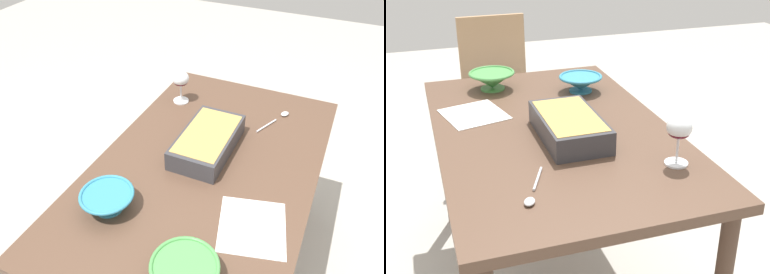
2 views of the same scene
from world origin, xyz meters
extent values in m
cube|color=brown|center=(0.00, 0.00, 0.71)|extent=(1.35, 0.83, 0.04)
cylinder|color=#493427|center=(0.62, -0.36, 0.34)|extent=(0.05, 0.05, 0.69)
cylinder|color=#493427|center=(0.62, 0.36, 0.34)|extent=(0.05, 0.05, 0.69)
cube|color=#334772|center=(0.95, 0.02, 0.43)|extent=(0.45, 0.39, 0.02)
cube|color=tan|center=(1.17, 0.02, 0.67)|extent=(0.02, 0.37, 0.46)
cylinder|color=tan|center=(0.75, 0.20, 0.21)|extent=(0.04, 0.04, 0.42)
cylinder|color=tan|center=(0.75, -0.16, 0.21)|extent=(0.04, 0.04, 0.42)
cylinder|color=tan|center=(1.16, 0.20, 0.21)|extent=(0.04, 0.04, 0.42)
cylinder|color=tan|center=(1.16, -0.16, 0.21)|extent=(0.04, 0.04, 0.42)
cylinder|color=white|center=(-0.39, -0.29, 0.73)|extent=(0.08, 0.08, 0.01)
cylinder|color=white|center=(-0.39, -0.29, 0.77)|extent=(0.01, 0.01, 0.09)
ellipsoid|color=white|center=(-0.39, -0.29, 0.85)|extent=(0.08, 0.08, 0.07)
ellipsoid|color=#4C0A19|center=(-0.39, -0.29, 0.84)|extent=(0.07, 0.07, 0.04)
cube|color=#38383D|center=(-0.09, -0.03, 0.77)|extent=(0.37, 0.20, 0.08)
cube|color=tan|center=(-0.09, -0.03, 0.80)|extent=(0.33, 0.18, 0.02)
cylinder|color=#4C994C|center=(0.49, 0.13, 0.73)|extent=(0.10, 0.10, 0.01)
cone|color=#4C994C|center=(0.49, 0.13, 0.77)|extent=(0.19, 0.19, 0.07)
torus|color=#4C994C|center=(0.49, 0.13, 0.80)|extent=(0.20, 0.20, 0.01)
cylinder|color=teal|center=(0.34, -0.22, 0.73)|extent=(0.10, 0.10, 0.01)
cone|color=teal|center=(0.34, -0.22, 0.76)|extent=(0.18, 0.18, 0.06)
torus|color=teal|center=(0.34, -0.22, 0.79)|extent=(0.19, 0.19, 0.01)
cylinder|color=silver|center=(-0.35, 0.15, 0.73)|extent=(0.13, 0.06, 0.01)
ellipsoid|color=silver|center=(-0.47, 0.20, 0.73)|extent=(0.05, 0.05, 0.01)
cube|color=white|center=(0.22, 0.25, 0.73)|extent=(0.28, 0.27, 0.00)
camera|label=1|loc=(1.04, 0.40, 1.71)|focal=35.53mm
camera|label=2|loc=(-1.66, 0.45, 1.49)|focal=48.34mm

